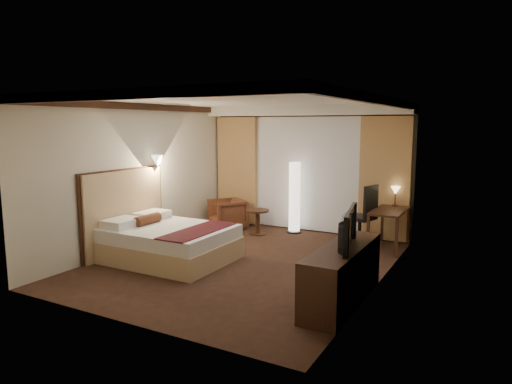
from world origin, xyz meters
The scene contains 21 objects.
floor centered at (0.00, 0.00, 0.00)m, with size 4.50×5.50×0.01m, color #321C13.
ceiling centered at (0.00, 0.00, 2.70)m, with size 4.50×5.50×0.01m, color white.
back_wall centered at (0.00, 2.75, 1.35)m, with size 4.50×0.02×2.70m, color beige.
left_wall centered at (-2.25, 0.00, 1.35)m, with size 0.02×5.50×2.70m, color beige.
right_wall centered at (2.25, 0.00, 1.35)m, with size 0.02×5.50×2.70m, color beige.
crown_molding centered at (0.00, 0.00, 2.64)m, with size 4.50×5.50×0.12m, color black, non-canonical shape.
soffit centered at (0.00, 2.50, 2.60)m, with size 4.50×0.50×0.20m, color white.
curtain_sheer centered at (0.00, 2.67, 1.25)m, with size 2.48×0.04×2.45m, color silver.
curtain_left_drape centered at (-1.70, 2.61, 1.25)m, with size 1.00×0.14×2.45m, color tan.
curtain_right_drape centered at (1.70, 2.61, 1.25)m, with size 1.00×0.14×2.45m, color tan.
wall_sconce centered at (-2.09, 0.27, 1.62)m, with size 0.24×0.24×0.24m, color white, non-canonical shape.
bed centered at (-1.18, -0.51, 0.30)m, with size 2.02×1.58×0.59m, color white, non-canonical shape.
headboard centered at (-2.20, -0.51, 0.75)m, with size 0.12×1.88×1.50m, color tan, non-canonical shape.
armchair centered at (-1.59, 1.97, 0.37)m, with size 0.71×0.67×0.74m, color #4A2016.
side_table centered at (-0.74, 1.83, 0.27)m, with size 0.48×0.48×0.53m, color black, non-canonical shape.
floor_lamp centered at (-0.14, 2.37, 0.77)m, with size 0.32×0.32×1.53m, color white, non-canonical shape.
desk centered at (1.95, 2.01, 0.38)m, with size 0.55×1.18×0.75m, color black, non-canonical shape.
desk_lamp centered at (1.95, 2.45, 0.92)m, with size 0.18×0.18×0.34m, color #FFD899, non-canonical shape.
office_chair centered at (1.41, 1.96, 0.60)m, with size 0.58×0.58×1.20m, color black, non-canonical shape.
dresser centered at (2.00, -0.91, 0.37)m, with size 0.50×1.93×0.75m, color black, non-canonical shape.
television centered at (1.97, -0.91, 1.07)m, with size 1.12×0.65×0.15m, color black.
Camera 1 is at (3.75, -6.47, 2.31)m, focal length 32.00 mm.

